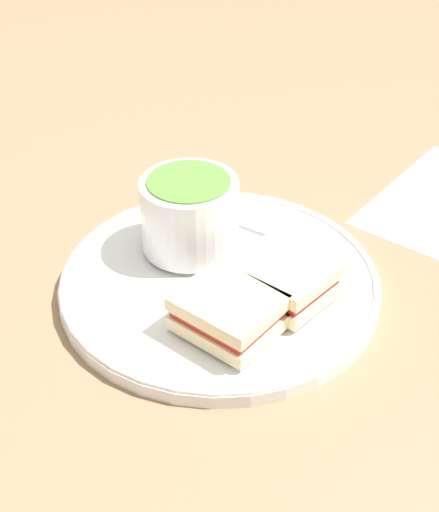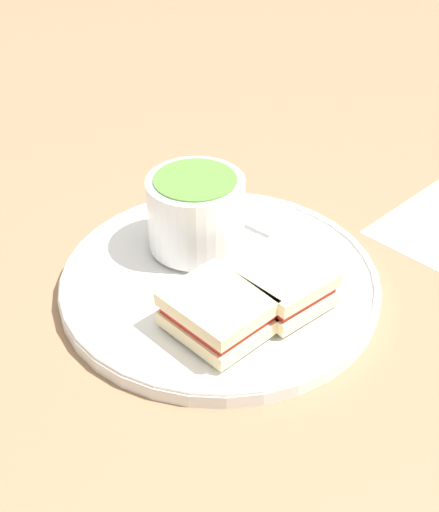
{
  "view_description": "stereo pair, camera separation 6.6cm",
  "coord_description": "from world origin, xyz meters",
  "px_view_note": "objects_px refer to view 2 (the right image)",
  "views": [
    {
      "loc": [
        0.52,
        0.12,
        0.43
      ],
      "look_at": [
        0.0,
        0.0,
        0.04
      ],
      "focal_mm": 50.0,
      "sensor_mm": 36.0,
      "label": 1
    },
    {
      "loc": [
        0.5,
        0.19,
        0.43
      ],
      "look_at": [
        0.0,
        0.0,
        0.04
      ],
      "focal_mm": 50.0,
      "sensor_mm": 36.0,
      "label": 2
    }
  ],
  "objects_px": {
    "soup_bowl": "(196,212)",
    "spoon": "(242,218)",
    "sandwich_half_near": "(217,312)",
    "sandwich_half_far": "(280,283)"
  },
  "relations": [
    {
      "from": "sandwich_half_far",
      "to": "soup_bowl",
      "type": "bearing_deg",
      "value": -117.3
    },
    {
      "from": "soup_bowl",
      "to": "sandwich_half_far",
      "type": "relative_size",
      "value": 0.9
    },
    {
      "from": "spoon",
      "to": "sandwich_half_near",
      "type": "bearing_deg",
      "value": 121.43
    },
    {
      "from": "sandwich_half_near",
      "to": "sandwich_half_far",
      "type": "relative_size",
      "value": 0.98
    },
    {
      "from": "soup_bowl",
      "to": "sandwich_half_near",
      "type": "xyz_separation_m",
      "value": [
        0.11,
        0.06,
        -0.02
      ]
    },
    {
      "from": "soup_bowl",
      "to": "spoon",
      "type": "height_order",
      "value": "soup_bowl"
    },
    {
      "from": "spoon",
      "to": "soup_bowl",
      "type": "bearing_deg",
      "value": 81.35
    },
    {
      "from": "soup_bowl",
      "to": "sandwich_half_near",
      "type": "height_order",
      "value": "soup_bowl"
    },
    {
      "from": "soup_bowl",
      "to": "spoon",
      "type": "relative_size",
      "value": 0.77
    },
    {
      "from": "spoon",
      "to": "sandwich_half_near",
      "type": "distance_m",
      "value": 0.17
    }
  ]
}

